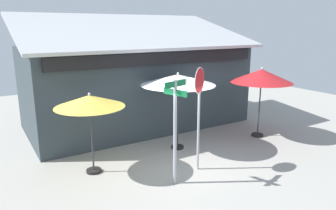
{
  "coord_description": "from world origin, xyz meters",
  "views": [
    {
      "loc": [
        -5.18,
        -7.57,
        4.14
      ],
      "look_at": [
        0.21,
        1.2,
        1.6
      ],
      "focal_mm": 33.75,
      "sensor_mm": 36.0,
      "label": 1
    }
  ],
  "objects_px": {
    "patio_umbrella_ivory_center": "(178,80)",
    "stop_sign": "(199,100)",
    "street_sign_post": "(175,122)",
    "patio_umbrella_crimson_right": "(262,76)",
    "patio_umbrella_mustard_left": "(90,102)"
  },
  "relations": [
    {
      "from": "stop_sign",
      "to": "patio_umbrella_mustard_left",
      "type": "xyz_separation_m",
      "value": [
        -2.71,
        1.44,
        -0.01
      ]
    },
    {
      "from": "stop_sign",
      "to": "patio_umbrella_ivory_center",
      "type": "xyz_separation_m",
      "value": [
        0.42,
        1.73,
        0.3
      ]
    },
    {
      "from": "patio_umbrella_ivory_center",
      "to": "patio_umbrella_crimson_right",
      "type": "xyz_separation_m",
      "value": [
        3.37,
        -0.57,
        -0.06
      ]
    },
    {
      "from": "street_sign_post",
      "to": "patio_umbrella_crimson_right",
      "type": "distance_m",
      "value": 5.13
    },
    {
      "from": "stop_sign",
      "to": "patio_umbrella_ivory_center",
      "type": "distance_m",
      "value": 1.81
    },
    {
      "from": "street_sign_post",
      "to": "patio_umbrella_ivory_center",
      "type": "bearing_deg",
      "value": 55.14
    },
    {
      "from": "patio_umbrella_ivory_center",
      "to": "stop_sign",
      "type": "bearing_deg",
      "value": -103.63
    },
    {
      "from": "patio_umbrella_mustard_left",
      "to": "patio_umbrella_crimson_right",
      "type": "height_order",
      "value": "patio_umbrella_crimson_right"
    },
    {
      "from": "stop_sign",
      "to": "patio_umbrella_crimson_right",
      "type": "bearing_deg",
      "value": 17.08
    },
    {
      "from": "patio_umbrella_ivory_center",
      "to": "patio_umbrella_crimson_right",
      "type": "distance_m",
      "value": 3.42
    },
    {
      "from": "patio_umbrella_ivory_center",
      "to": "patio_umbrella_mustard_left",
      "type": "bearing_deg",
      "value": -174.62
    },
    {
      "from": "stop_sign",
      "to": "patio_umbrella_mustard_left",
      "type": "bearing_deg",
      "value": 152.07
    },
    {
      "from": "stop_sign",
      "to": "street_sign_post",
      "type": "bearing_deg",
      "value": -160.06
    },
    {
      "from": "patio_umbrella_crimson_right",
      "to": "street_sign_post",
      "type": "bearing_deg",
      "value": -162.29
    },
    {
      "from": "patio_umbrella_crimson_right",
      "to": "patio_umbrella_mustard_left",
      "type": "bearing_deg",
      "value": 177.6
    }
  ]
}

